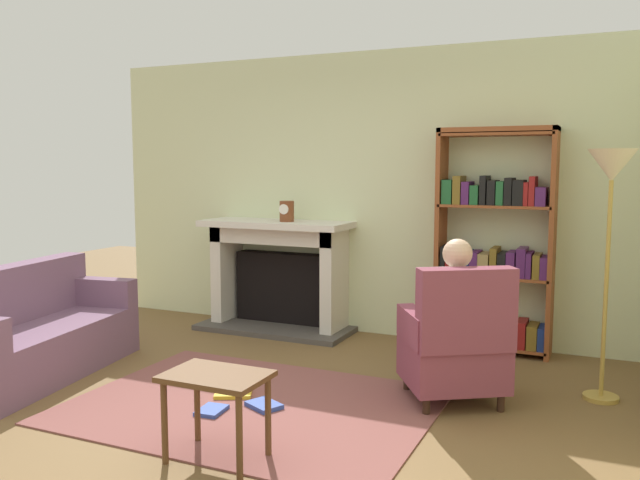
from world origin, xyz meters
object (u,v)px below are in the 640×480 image
armchair_reading (456,344)px  seated_reader (451,311)px  fireplace (280,271)px  sofa_floral (33,335)px  bookshelf (495,249)px  mantel_clock (287,211)px  floor_lamp (611,188)px  side_table (216,388)px

armchair_reading → seated_reader: seated_reader is taller
fireplace → sofa_floral: (-1.05, -2.11, -0.26)m
bookshelf → armchair_reading: 1.50m
armchair_reading → seated_reader: (-0.06, 0.10, 0.20)m
fireplace → bookshelf: size_ratio=0.78×
mantel_clock → armchair_reading: mantel_clock is taller
fireplace → floor_lamp: floor_lamp is taller
fireplace → floor_lamp: bearing=-16.4°
mantel_clock → bookshelf: size_ratio=0.10×
seated_reader → side_table: size_ratio=2.04×
seated_reader → floor_lamp: (0.97, 0.41, 0.85)m
seated_reader → floor_lamp: floor_lamp is taller
mantel_clock → armchair_reading: (1.95, -1.29, -0.76)m
mantel_clock → seated_reader: 2.30m
mantel_clock → sofa_floral: bearing=-120.6°
sofa_floral → floor_lamp: 4.38m
side_table → armchair_reading: bearing=54.2°
mantel_clock → sofa_floral: (-1.19, -2.01, -0.87)m
fireplace → sofa_floral: 2.37m
bookshelf → sofa_floral: bearing=-145.7°
mantel_clock → armchair_reading: bearing=-33.5°
mantel_clock → bookshelf: 1.98m
fireplace → mantel_clock: mantel_clock is taller
bookshelf → floor_lamp: 1.41m
bookshelf → side_table: bookshelf is taller
armchair_reading → fireplace: bearing=-65.8°
armchair_reading → seated_reader: size_ratio=0.85×
fireplace → floor_lamp: size_ratio=0.88×
mantel_clock → bookshelf: (1.95, 0.14, -0.28)m
mantel_clock → floor_lamp: bearing=-15.3°
fireplace → armchair_reading: 2.51m
sofa_floral → mantel_clock: bearing=-39.3°
mantel_clock → side_table: (0.94, -2.69, -0.78)m
bookshelf → side_table: size_ratio=3.48×
seated_reader → side_table: bearing=25.6°
bookshelf → seated_reader: bookshelf is taller
side_table → fireplace: bearing=111.0°
armchair_reading → floor_lamp: bearing=176.9°
sofa_floral → bookshelf: bearing=-64.4°
fireplace → armchair_reading: bearing=-33.7°
armchair_reading → floor_lamp: floor_lamp is taller
floor_lamp → armchair_reading: bearing=-150.9°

